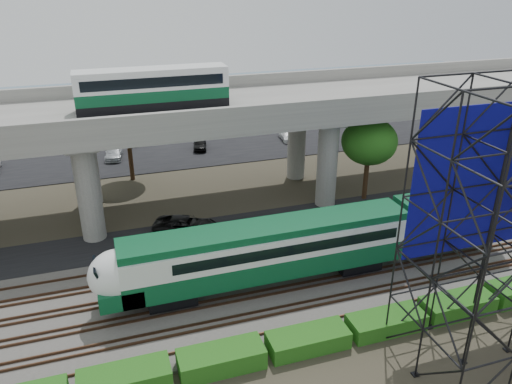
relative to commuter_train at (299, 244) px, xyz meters
name	(u,v)px	position (x,y,z in m)	size (l,w,h in m)	color
ground	(266,306)	(-2.99, -2.00, -2.88)	(140.00, 140.00, 0.00)	#474233
ballast_bed	(256,287)	(-2.99, 0.00, -2.78)	(90.00, 12.00, 0.20)	slate
service_road	(224,230)	(-2.99, 8.50, -2.84)	(90.00, 5.00, 0.08)	black
parking_lot	(175,144)	(-2.99, 32.00, -2.84)	(90.00, 18.00, 0.08)	black
harbor_water	(152,102)	(-2.99, 54.00, -2.87)	(140.00, 40.00, 0.03)	slate
rail_tracks	(256,285)	(-2.99, 0.00, -2.60)	(90.00, 9.52, 0.16)	#472D1E
commuter_train	(299,244)	(0.00, 0.00, 0.00)	(29.30, 3.06, 4.30)	black
overpass	(201,116)	(-3.29, 14.00, 5.33)	(80.00, 12.00, 12.40)	#9E9B93
hedge_strip	(308,339)	(-1.98, -6.30, -2.32)	(34.60, 1.80, 1.20)	#185513
trees	(151,150)	(-7.65, 14.17, 2.69)	(40.94, 16.94, 7.69)	#382314
suv	(186,226)	(-5.97, 8.76, -2.08)	(2.41, 5.23, 1.45)	black
parked_cars	(167,141)	(-4.07, 31.32, -2.20)	(38.10, 9.48, 1.30)	silver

